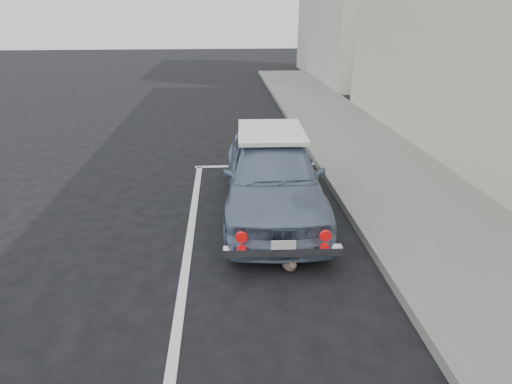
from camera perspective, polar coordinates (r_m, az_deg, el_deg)
sidewalk at (r=6.36m, az=29.97°, el=-9.60°), size 2.80×40.00×0.15m
pline_front at (r=9.38m, az=0.52°, el=3.83°), size 3.00×0.12×0.01m
pline_side at (r=6.22m, az=-9.64°, el=-7.87°), size 0.12×7.00×0.01m
retro_coupe at (r=7.02m, az=2.33°, el=2.82°), size 1.84×4.21×1.41m
cat at (r=5.63m, az=4.77°, el=-10.11°), size 0.25×0.43×0.23m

